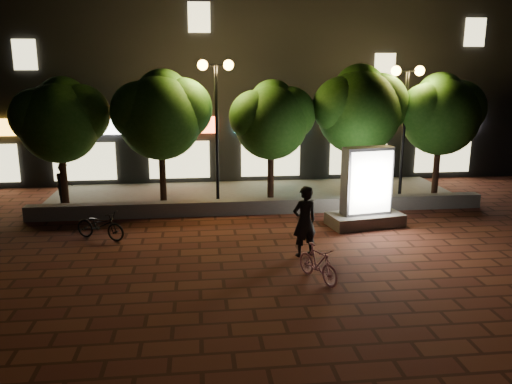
{
  "coord_description": "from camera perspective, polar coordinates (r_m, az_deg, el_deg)",
  "views": [
    {
      "loc": [
        -2.19,
        -13.29,
        4.98
      ],
      "look_at": [
        -0.5,
        1.5,
        1.38
      ],
      "focal_mm": 36.06,
      "sensor_mm": 36.0,
      "label": 1
    }
  ],
  "objects": [
    {
      "name": "tree_far_left",
      "position": [
        19.42,
        -20.87,
        7.73
      ],
      "size": [
        3.36,
        2.8,
        4.63
      ],
      "color": "black",
      "rests_on": "sidewalk"
    },
    {
      "name": "scooter_pink",
      "position": [
        12.47,
        6.88,
        -7.85
      ],
      "size": [
        0.99,
        1.51,
        0.88
      ],
      "primitive_type": "imported",
      "rotation": [
        0.0,
        0.0,
        0.43
      ],
      "color": "pink",
      "rests_on": "ground"
    },
    {
      "name": "retaining_wall",
      "position": [
        18.06,
        0.68,
        -1.59
      ],
      "size": [
        16.0,
        0.45,
        0.5
      ],
      "primitive_type": "cube",
      "color": "#62605B",
      "rests_on": "ground"
    },
    {
      "name": "ad_kiosk",
      "position": [
        16.85,
        12.11,
        -0.25
      ],
      "size": [
        2.54,
        1.58,
        2.57
      ],
      "color": "#62605B",
      "rests_on": "ground"
    },
    {
      "name": "street_lamp_left",
      "position": [
        18.53,
        -4.45,
        10.61
      ],
      "size": [
        1.26,
        0.36,
        5.18
      ],
      "color": "black",
      "rests_on": "sidewalk"
    },
    {
      "name": "ground",
      "position": [
        14.36,
        2.69,
        -6.71
      ],
      "size": [
        80.0,
        80.0,
        0.0
      ],
      "primitive_type": "plane",
      "color": "#52261A",
      "rests_on": "ground"
    },
    {
      "name": "pedestrian",
      "position": [
        20.26,
        -20.5,
        0.93
      ],
      "size": [
        0.81,
        0.9,
        1.52
      ],
      "primitive_type": "imported",
      "rotation": [
        0.0,
        0.0,
        1.96
      ],
      "color": "black",
      "rests_on": "sidewalk"
    },
    {
      "name": "street_lamp_right",
      "position": [
        20.05,
        16.3,
        9.96
      ],
      "size": [
        1.26,
        0.36,
        4.98
      ],
      "color": "black",
      "rests_on": "sidewalk"
    },
    {
      "name": "rider",
      "position": [
        13.86,
        5.41,
        -3.26
      ],
      "size": [
        0.82,
        0.67,
        1.95
      ],
      "primitive_type": "imported",
      "rotation": [
        0.0,
        0.0,
        3.46
      ],
      "color": "black",
      "rests_on": "ground"
    },
    {
      "name": "tree_mid",
      "position": [
        19.03,
        1.81,
        8.27
      ],
      "size": [
        3.24,
        2.7,
        4.5
      ],
      "color": "black",
      "rests_on": "sidewalk"
    },
    {
      "name": "building_block",
      "position": [
        26.37,
        -1.82,
        13.62
      ],
      "size": [
        28.0,
        8.12,
        11.3
      ],
      "color": "black",
      "rests_on": "ground"
    },
    {
      "name": "tree_left",
      "position": [
        18.86,
        -10.43,
        8.7
      ],
      "size": [
        3.6,
        3.0,
        4.89
      ],
      "color": "black",
      "rests_on": "sidewalk"
    },
    {
      "name": "scooter_parked",
      "position": [
        15.97,
        -16.9,
        -3.55
      ],
      "size": [
        1.73,
        1.26,
        0.86
      ],
      "primitive_type": "imported",
      "rotation": [
        0.0,
        0.0,
        1.1
      ],
      "color": "black",
      "rests_on": "ground"
    },
    {
      "name": "tree_right",
      "position": [
        19.75,
        11.48,
        9.22
      ],
      "size": [
        3.72,
        3.1,
        5.07
      ],
      "color": "black",
      "rests_on": "sidewalk"
    },
    {
      "name": "sidewalk",
      "position": [
        20.51,
        -0.19,
        -0.34
      ],
      "size": [
        16.0,
        5.0,
        0.08
      ],
      "primitive_type": "cube",
      "color": "#62605B",
      "rests_on": "ground"
    },
    {
      "name": "tree_far_right",
      "position": [
        20.97,
        19.89,
        8.39
      ],
      "size": [
        3.48,
        2.9,
        4.76
      ],
      "color": "black",
      "rests_on": "sidewalk"
    }
  ]
}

